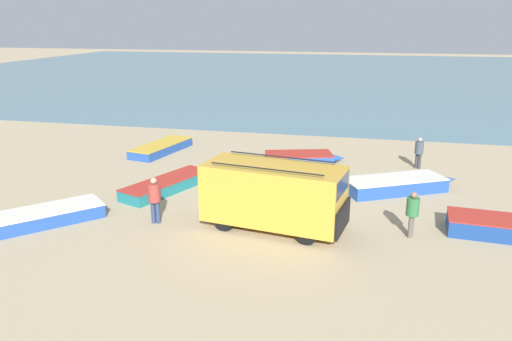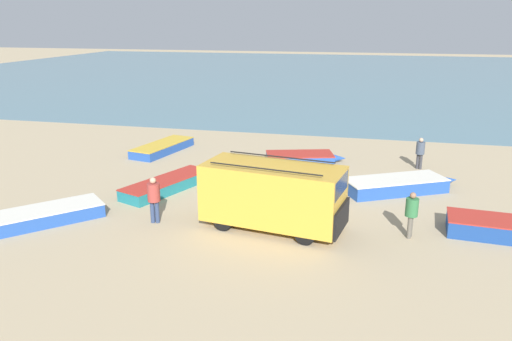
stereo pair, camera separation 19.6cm
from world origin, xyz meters
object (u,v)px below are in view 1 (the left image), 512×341
at_px(fishing_rowboat_1, 498,227).
at_px(fisherman_1, 249,172).
at_px(fishing_rowboat_5, 163,147).
at_px(fishing_rowboat_2, 36,218).
at_px(fishing_rowboat_0, 398,184).
at_px(fishing_rowboat_4, 170,184).
at_px(fisherman_2, 412,210).
at_px(fishing_rowboat_3, 301,158).
at_px(fisherman_3, 155,196).
at_px(parked_van, 274,194).
at_px(fisherman_0, 419,150).

distance_m(fishing_rowboat_1, fisherman_1, 9.96).
xyz_separation_m(fishing_rowboat_5, fisherman_1, (6.51, -5.73, 0.70)).
xyz_separation_m(fishing_rowboat_2, fishing_rowboat_5, (0.30, 11.03, -0.01)).
distance_m(fishing_rowboat_0, fishing_rowboat_4, 10.15).
height_order(fishing_rowboat_2, fisherman_2, fisherman_2).
relative_size(fishing_rowboat_3, fisherman_2, 2.61).
xyz_separation_m(fishing_rowboat_4, fisherman_1, (3.55, 0.42, 0.69)).
distance_m(fisherman_1, fisherman_3, 4.88).
xyz_separation_m(fishing_rowboat_0, fishing_rowboat_5, (-12.90, 4.07, -0.05)).
height_order(parked_van, fishing_rowboat_5, parked_van).
height_order(fishing_rowboat_3, fisherman_1, fisherman_1).
relative_size(fishing_rowboat_5, fisherman_0, 3.31).
xyz_separation_m(parked_van, fishing_rowboat_1, (7.81, 1.11, -0.98)).
relative_size(fishing_rowboat_2, fishing_rowboat_5, 0.87).
height_order(fishing_rowboat_4, fisherman_3, fisherman_3).
height_order(fishing_rowboat_2, fisherman_1, fisherman_1).
relative_size(fishing_rowboat_0, fishing_rowboat_5, 0.99).
distance_m(parked_van, fisherman_2, 4.82).
bearing_deg(fisherman_1, parked_van, 41.85).
xyz_separation_m(fishing_rowboat_0, fishing_rowboat_1, (3.25, -4.12, 0.00)).
distance_m(fishing_rowboat_0, fisherman_3, 10.69).
height_order(fishing_rowboat_0, fishing_rowboat_3, fishing_rowboat_0).
xyz_separation_m(fishing_rowboat_1, fisherman_3, (-12.20, -1.70, 0.75)).
distance_m(parked_van, fisherman_1, 4.02).
xyz_separation_m(fisherman_0, fisherman_3, (-10.09, -9.66, 0.10)).
xyz_separation_m(fishing_rowboat_1, fisherman_1, (-9.64, 2.45, 0.64)).
bearing_deg(fishing_rowboat_0, fishing_rowboat_1, -80.54).
distance_m(fishing_rowboat_3, fisherman_3, 10.17).
bearing_deg(fishing_rowboat_2, fishing_rowboat_4, -171.26).
relative_size(fishing_rowboat_4, fisherman_1, 3.46).
distance_m(fishing_rowboat_1, fishing_rowboat_5, 18.10).
xyz_separation_m(fishing_rowboat_4, fisherman_2, (10.18, -2.87, 0.73)).
bearing_deg(fisherman_3, fisherman_2, 87.70).
bearing_deg(parked_van, fishing_rowboat_0, 57.99).
distance_m(fishing_rowboat_3, fisherman_2, 9.83).
height_order(fishing_rowboat_4, fisherman_1, fisherman_1).
bearing_deg(fishing_rowboat_5, fishing_rowboat_3, -82.34).
bearing_deg(fisherman_1, fishing_rowboat_3, 177.58).
height_order(fishing_rowboat_0, fishing_rowboat_2, fishing_rowboat_0).
relative_size(fishing_rowboat_1, fishing_rowboat_4, 0.70).
xyz_separation_m(fishing_rowboat_2, fisherman_3, (4.26, 1.15, 0.80)).
height_order(fisherman_0, fisherman_2, fisherman_2).
relative_size(fishing_rowboat_0, fishing_rowboat_2, 1.13).
distance_m(fishing_rowboat_2, fishing_rowboat_5, 11.04).
bearing_deg(fisherman_0, fishing_rowboat_3, 121.44).
height_order(parked_van, fishing_rowboat_1, parked_van).
height_order(fishing_rowboat_0, fishing_rowboat_5, fishing_rowboat_0).
bearing_deg(fishing_rowboat_1, fishing_rowboat_4, 176.05).
height_order(fishing_rowboat_4, fishing_rowboat_5, fishing_rowboat_4).
distance_m(fishing_rowboat_2, fishing_rowboat_4, 5.88).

